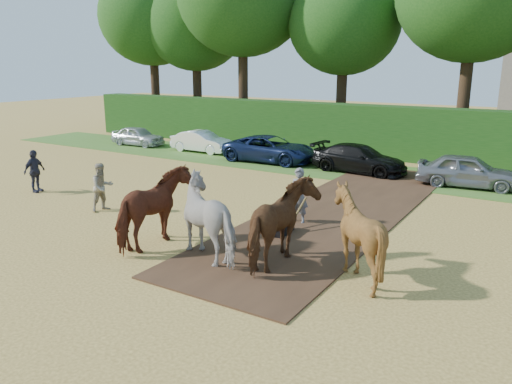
{
  "coord_description": "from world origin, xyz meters",
  "views": [
    {
      "loc": [
        8.19,
        -9.88,
        5.36
      ],
      "look_at": [
        0.14,
        3.13,
        1.4
      ],
      "focal_mm": 35.0,
      "sensor_mm": 36.0,
      "label": 1
    }
  ],
  "objects_px": {
    "spectator_far": "(35,171)",
    "plough_team": "(250,220)",
    "spectator_near": "(102,187)",
    "parked_cars": "(373,160)"
  },
  "relations": [
    {
      "from": "spectator_near",
      "to": "plough_team",
      "type": "xyz_separation_m",
      "value": [
        7.26,
        -1.18,
        0.25
      ]
    },
    {
      "from": "spectator_far",
      "to": "plough_team",
      "type": "distance_m",
      "value": 11.98
    },
    {
      "from": "spectator_near",
      "to": "spectator_far",
      "type": "height_order",
      "value": "spectator_far"
    },
    {
      "from": "spectator_near",
      "to": "spectator_far",
      "type": "distance_m",
      "value": 4.63
    },
    {
      "from": "spectator_near",
      "to": "plough_team",
      "type": "height_order",
      "value": "plough_team"
    },
    {
      "from": "spectator_far",
      "to": "plough_team",
      "type": "height_order",
      "value": "plough_team"
    },
    {
      "from": "plough_team",
      "to": "parked_cars",
      "type": "bearing_deg",
      "value": 93.82
    },
    {
      "from": "spectator_far",
      "to": "plough_team",
      "type": "bearing_deg",
      "value": -106.46
    },
    {
      "from": "spectator_near",
      "to": "parked_cars",
      "type": "relative_size",
      "value": 0.05
    },
    {
      "from": "plough_team",
      "to": "parked_cars",
      "type": "height_order",
      "value": "plough_team"
    }
  ]
}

